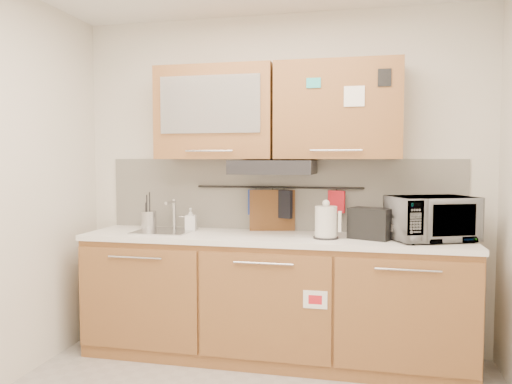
% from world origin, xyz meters
% --- Properties ---
extents(wall_back, '(3.20, 0.00, 3.20)m').
position_xyz_m(wall_back, '(0.00, 1.50, 1.30)').
color(wall_back, silver).
rests_on(wall_back, ground).
extents(base_cabinet, '(2.80, 0.64, 0.88)m').
position_xyz_m(base_cabinet, '(0.00, 1.19, 0.41)').
color(base_cabinet, '#935B34').
rests_on(base_cabinet, floor).
extents(countertop, '(2.82, 0.62, 0.04)m').
position_xyz_m(countertop, '(0.00, 1.19, 0.90)').
color(countertop, white).
rests_on(countertop, base_cabinet).
extents(backsplash, '(2.80, 0.02, 0.56)m').
position_xyz_m(backsplash, '(0.00, 1.49, 1.20)').
color(backsplash, silver).
rests_on(backsplash, countertop).
extents(upper_cabinets, '(1.82, 0.37, 0.70)m').
position_xyz_m(upper_cabinets, '(-0.00, 1.32, 1.83)').
color(upper_cabinets, '#935B34').
rests_on(upper_cabinets, wall_back).
extents(range_hood, '(0.60, 0.46, 0.10)m').
position_xyz_m(range_hood, '(0.00, 1.25, 1.42)').
color(range_hood, black).
rests_on(range_hood, upper_cabinets).
extents(sink, '(0.42, 0.40, 0.26)m').
position_xyz_m(sink, '(-0.85, 1.21, 0.92)').
color(sink, silver).
rests_on(sink, countertop).
extents(utensil_rail, '(1.30, 0.02, 0.02)m').
position_xyz_m(utensil_rail, '(0.00, 1.45, 1.26)').
color(utensil_rail, black).
rests_on(utensil_rail, backsplash).
extents(utensil_crock, '(0.15, 0.15, 0.30)m').
position_xyz_m(utensil_crock, '(-1.01, 1.27, 1.00)').
color(utensil_crock, '#AEAFB3').
rests_on(utensil_crock, countertop).
extents(kettle, '(0.20, 0.18, 0.27)m').
position_xyz_m(kettle, '(0.40, 1.13, 1.03)').
color(kettle, silver).
rests_on(kettle, countertop).
extents(toaster, '(0.33, 0.27, 0.22)m').
position_xyz_m(toaster, '(0.70, 1.18, 1.03)').
color(toaster, black).
rests_on(toaster, countertop).
extents(microwave, '(0.65, 0.56, 0.30)m').
position_xyz_m(microwave, '(1.11, 1.21, 1.07)').
color(microwave, '#999999').
rests_on(microwave, countertop).
extents(soap_bottle, '(0.09, 0.10, 0.18)m').
position_xyz_m(soap_bottle, '(-0.67, 1.30, 1.01)').
color(soap_bottle, '#999999').
rests_on(soap_bottle, countertop).
extents(cutting_board, '(0.35, 0.10, 0.44)m').
position_xyz_m(cutting_board, '(-0.05, 1.44, 1.02)').
color(cutting_board, brown).
rests_on(cutting_board, utensil_rail).
extents(oven_mitt, '(0.12, 0.03, 0.20)m').
position_xyz_m(oven_mitt, '(-0.18, 1.44, 1.14)').
color(oven_mitt, navy).
rests_on(oven_mitt, utensil_rail).
extents(dark_pouch, '(0.14, 0.09, 0.22)m').
position_xyz_m(dark_pouch, '(0.04, 1.44, 1.13)').
color(dark_pouch, black).
rests_on(dark_pouch, utensil_rail).
extents(pot_holder, '(0.13, 0.07, 0.17)m').
position_xyz_m(pot_holder, '(0.45, 1.44, 1.16)').
color(pot_holder, red).
rests_on(pot_holder, utensil_rail).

